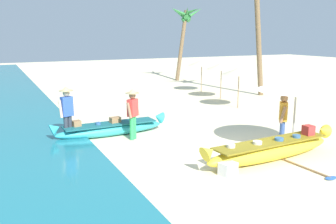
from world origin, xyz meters
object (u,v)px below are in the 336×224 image
Objects in this scene: cooler_box at (228,169)px; boat_cyan_midground at (110,128)px; person_vendor_hatted at (133,111)px; palm_tree_leaning_seaward at (185,21)px; patio_umbrella_large at (297,84)px; person_vendor_assistant at (67,110)px; boat_yellow_foreground at (271,149)px; paddle at (312,171)px; person_tourist_customer at (283,119)px.

boat_cyan_midground is at bearing 94.88° from cooler_box.
person_vendor_hatted is 16.73m from palm_tree_leaning_seaward.
person_vendor_hatted is at bearing 91.01° from cooler_box.
patio_umbrella_large is 3.61m from cooler_box.
person_vendor_assistant is at bearing -131.41° from palm_tree_leaning_seaward.
boat_yellow_foreground is at bearing 0.42° from cooler_box.
palm_tree_leaning_seaward is 3.07× the size of paddle.
cooler_box is (0.99, -3.99, -0.81)m from person_vendor_hatted.
patio_umbrella_large reaches higher than boat_yellow_foreground.
cooler_box is (2.93, -4.84, -0.86)m from person_vendor_assistant.
cooler_box is at bearing -115.22° from palm_tree_leaning_seaward.
person_tourist_customer reaches higher than boat_cyan_midground.
boat_cyan_midground is at bearing 137.32° from person_tourist_customer.
patio_umbrella_large is 17.60m from palm_tree_leaning_seaward.
person_vendor_assistant is 17.23m from palm_tree_leaning_seaward.
boat_yellow_foreground is 11.46× the size of cooler_box.
palm_tree_leaning_seaward is 19.81m from cooler_box.
boat_yellow_foreground is 1.79m from cooler_box.
paddle is at bearing -57.20° from person_vendor_hatted.
person_vendor_hatted is at bearing 122.80° from paddle.
cooler_box is at bearing 159.96° from paddle.
boat_cyan_midground is 6.20m from patio_umbrella_large.
patio_umbrella_large reaches higher than person_vendor_hatted.
person_vendor_assistant reaches higher than person_tourist_customer.
person_vendor_assistant is 0.75× the size of patio_umbrella_large.
boat_cyan_midground is 1.60m from person_vendor_assistant.
person_vendor_hatted reaches higher than cooler_box.
palm_tree_leaning_seaward reaches higher than patio_umbrella_large.
patio_umbrella_large is (0.39, -0.06, 1.04)m from person_tourist_customer.
boat_yellow_foreground is 2.61× the size of paddle.
cooler_box reaches higher than paddle.
person_tourist_customer is (3.59, -3.03, -0.01)m from person_vendor_hatted.
cooler_box is (-2.98, -0.90, -1.83)m from patio_umbrella_large.
person_vendor_hatted is (-2.73, 3.57, 0.67)m from boat_yellow_foreground.
palm_tree_leaning_seaward is 13.46× the size of cooler_box.
paddle is (2.06, -0.75, -0.13)m from cooler_box.
palm_tree_leaning_seaward is at bearing 71.28° from paddle.
paddle is at bearing -33.02° from cooler_box.
patio_umbrella_large is (5.91, -3.94, 0.98)m from person_vendor_assistant.
person_tourist_customer is 6.75m from person_vendor_assistant.
person_vendor_assistant is at bearing 156.30° from person_vendor_hatted.
boat_yellow_foreground reaches higher than cooler_box.
person_vendor_hatted is 0.31× the size of palm_tree_leaning_seaward.
boat_yellow_foreground is 2.77× the size of person_vendor_hatted.
patio_umbrella_large is (4.52, -3.87, 1.75)m from boat_cyan_midground.
person_vendor_hatted is 0.94× the size of paddle.
person_vendor_hatted is 0.95× the size of person_vendor_assistant.
patio_umbrella_large is (3.97, -3.09, 1.03)m from person_vendor_hatted.
boat_yellow_foreground is 1.24m from paddle.
boat_cyan_midground reaches higher than cooler_box.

